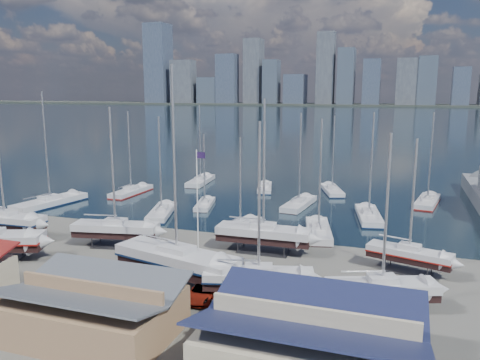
% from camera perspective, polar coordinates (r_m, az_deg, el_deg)
% --- Properties ---
extents(ground, '(1400.00, 1400.00, 0.00)m').
position_cam_1_polar(ground, '(50.29, -6.52, -9.72)').
color(ground, '#605E59').
rests_on(ground, ground).
extents(water, '(1400.00, 600.00, 0.40)m').
position_cam_1_polar(water, '(353.53, 15.60, 7.47)').
color(water, '#172736').
rests_on(water, ground).
extents(far_shore, '(1400.00, 80.00, 2.20)m').
position_cam_1_polar(far_shore, '(613.05, 17.08, 8.73)').
color(far_shore, '#2D332D').
rests_on(far_shore, ground).
extents(skyline, '(639.14, 43.80, 107.69)m').
position_cam_1_polar(skyline, '(607.29, 16.51, 12.33)').
color(skyline, '#475166').
rests_on(skyline, far_shore).
extents(shed_grey, '(12.60, 8.40, 4.17)m').
position_cam_1_polar(shed_grey, '(36.80, -17.61, -14.48)').
color(shed_grey, '#8C6B4C').
rests_on(shed_grey, ground).
extents(shed_blue, '(13.65, 9.45, 4.71)m').
position_cam_1_polar(shed_blue, '(30.80, 8.61, -18.73)').
color(shed_blue, '#BFB293').
rests_on(shed_blue, ground).
extents(sailboat_cradle_0, '(10.33, 3.22, 16.50)m').
position_cam_1_polar(sailboat_cradle_0, '(63.86, -26.72, -4.41)').
color(sailboat_cradle_0, '#2D2D33').
rests_on(sailboat_cradle_0, ground).
extents(sailboat_cradle_2, '(10.07, 4.59, 15.89)m').
position_cam_1_polar(sailboat_cradle_2, '(55.52, -14.91, -5.79)').
color(sailboat_cradle_2, '#2D2D33').
rests_on(sailboat_cradle_2, ground).
extents(sailboat_cradle_3, '(12.93, 6.24, 19.83)m').
position_cam_1_polar(sailboat_cradle_3, '(43.95, -7.70, -9.66)').
color(sailboat_cradle_3, '#2D2D33').
rests_on(sailboat_cradle_3, ground).
extents(sailboat_cradle_4, '(10.41, 3.18, 16.81)m').
position_cam_1_polar(sailboat_cradle_4, '(51.83, 2.87, -6.56)').
color(sailboat_cradle_4, '#2D2D33').
rests_on(sailboat_cradle_4, ground).
extents(sailboat_cradle_5, '(9.73, 5.05, 15.21)m').
position_cam_1_polar(sailboat_cradle_5, '(40.31, 2.28, -11.86)').
color(sailboat_cradle_5, '#2D2D33').
rests_on(sailboat_cradle_5, ground).
extents(sailboat_cradle_6, '(8.35, 4.42, 13.22)m').
position_cam_1_polar(sailboat_cradle_6, '(48.94, 19.92, -8.50)').
color(sailboat_cradle_6, '#2D2D33').
rests_on(sailboat_cradle_6, ground).
extents(sailboat_cradle_7, '(9.09, 5.39, 14.46)m').
position_cam_1_polar(sailboat_cradle_7, '(39.99, 16.92, -12.59)').
color(sailboat_cradle_7, '#2D2D33').
rests_on(sailboat_cradle_7, ground).
extents(sailboat_moored_0, '(5.55, 12.70, 18.36)m').
position_cam_1_polar(sailboat_moored_0, '(78.60, -22.12, -2.72)').
color(sailboat_moored_0, black).
rests_on(sailboat_moored_0, water).
extents(sailboat_moored_1, '(3.11, 10.09, 14.97)m').
position_cam_1_polar(sailboat_moored_1, '(83.20, -13.11, -1.49)').
color(sailboat_moored_1, black).
rests_on(sailboat_moored_1, water).
extents(sailboat_moored_2, '(4.00, 10.67, 15.73)m').
position_cam_1_polar(sailboat_moored_2, '(90.68, -4.82, -0.24)').
color(sailboat_moored_2, black).
rests_on(sailboat_moored_2, water).
extents(sailboat_moored_3, '(5.49, 10.28, 14.80)m').
position_cam_1_polar(sailboat_moored_3, '(68.21, -9.52, -4.03)').
color(sailboat_moored_3, black).
rests_on(sailboat_moored_3, water).
extents(sailboat_moored_4, '(3.94, 8.09, 11.77)m').
position_cam_1_polar(sailboat_moored_4, '(72.45, -4.32, -3.02)').
color(sailboat_moored_4, black).
rests_on(sailboat_moored_4, water).
extents(sailboat_moored_5, '(4.46, 8.98, 12.94)m').
position_cam_1_polar(sailboat_moored_5, '(84.48, 3.02, -1.04)').
color(sailboat_moored_5, black).
rests_on(sailboat_moored_5, water).
extents(sailboat_moored_6, '(3.67, 8.62, 12.48)m').
position_cam_1_polar(sailboat_moored_6, '(60.79, 0.05, -5.71)').
color(sailboat_moored_6, black).
rests_on(sailboat_moored_6, water).
extents(sailboat_moored_7, '(3.91, 10.26, 15.11)m').
position_cam_1_polar(sailboat_moored_7, '(72.71, 7.21, -3.03)').
color(sailboat_moored_7, black).
rests_on(sailboat_moored_7, water).
extents(sailboat_moored_8, '(5.58, 9.80, 14.13)m').
position_cam_1_polar(sailboat_moored_8, '(83.68, 11.15, -1.34)').
color(sailboat_moored_8, black).
rests_on(sailboat_moored_8, water).
extents(sailboat_moored_9, '(4.98, 10.33, 15.04)m').
position_cam_1_polar(sailboat_moored_9, '(59.35, 9.54, -6.26)').
color(sailboat_moored_9, black).
rests_on(sailboat_moored_9, water).
extents(sailboat_moored_10, '(4.71, 10.73, 15.52)m').
position_cam_1_polar(sailboat_moored_10, '(67.69, 15.41, -4.39)').
color(sailboat_moored_10, black).
rests_on(sailboat_moored_10, water).
extents(sailboat_moored_11, '(4.58, 10.47, 15.14)m').
position_cam_1_polar(sailboat_moored_11, '(79.33, 21.87, -2.58)').
color(sailboat_moored_11, black).
rests_on(sailboat_moored_11, water).
extents(car_a, '(2.21, 4.33, 1.41)m').
position_cam_1_polar(car_a, '(44.08, -19.28, -12.31)').
color(car_a, gray).
rests_on(car_a, ground).
extents(car_b, '(5.03, 2.76, 1.57)m').
position_cam_1_polar(car_b, '(43.82, -14.04, -12.05)').
color(car_b, gray).
rests_on(car_b, ground).
extents(car_c, '(2.76, 5.06, 1.34)m').
position_cam_1_polar(car_c, '(41.29, -4.51, -13.37)').
color(car_c, gray).
rests_on(car_c, ground).
extents(car_d, '(3.00, 5.45, 1.50)m').
position_cam_1_polar(car_d, '(38.83, 3.95, -14.87)').
color(car_d, gray).
rests_on(car_d, ground).
extents(flagpole, '(1.02, 0.12, 11.54)m').
position_cam_1_polar(flagpole, '(50.08, -5.15, -1.88)').
color(flagpole, white).
rests_on(flagpole, ground).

